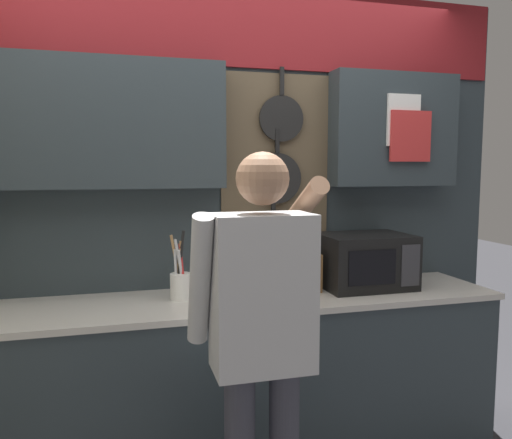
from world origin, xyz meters
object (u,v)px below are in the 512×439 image
(knife_block, at_px, (306,271))
(person, at_px, (262,325))
(microwave, at_px, (365,261))
(utensil_crock, at_px, (181,282))

(knife_block, xyz_separation_m, person, (-0.43, -0.63, -0.06))
(microwave, xyz_separation_m, utensil_crock, (-1.00, 0.00, -0.06))
(utensil_crock, bearing_deg, microwave, -0.14)
(knife_block, height_order, person, person)
(person, bearing_deg, knife_block, 55.97)
(knife_block, relative_size, utensil_crock, 0.80)
(microwave, height_order, utensil_crock, utensil_crock)
(microwave, distance_m, knife_block, 0.34)
(microwave, bearing_deg, knife_block, 179.93)
(microwave, distance_m, utensil_crock, 1.00)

